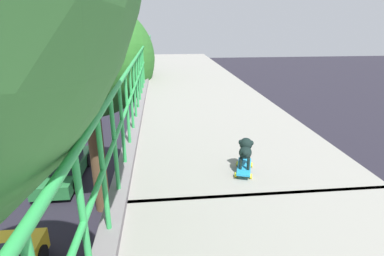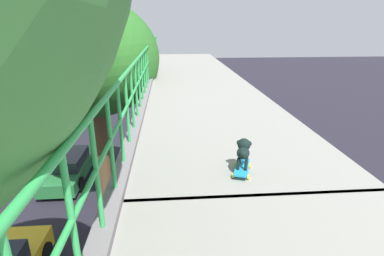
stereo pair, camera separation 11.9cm
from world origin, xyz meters
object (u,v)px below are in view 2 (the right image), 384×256
Objects in this scene: city_bus at (58,92)px; small_dog at (243,150)px; car_green_fifth at (70,166)px; toy_skateboard at (242,168)px.

small_dog is at bearing -64.66° from city_bus.
small_dog reaches higher than city_bus.
small_dog reaches higher than car_green_fifth.
toy_skateboard is at bearing -64.72° from city_bus.
city_bus is 22.72× the size of toy_skateboard.
car_green_fifth is 0.37× the size of city_bus.
toy_skateboard is (5.63, -9.68, 4.63)m from car_green_fifth.
car_green_fifth is 11.18m from city_bus.
city_bus is (-3.86, 10.42, 1.25)m from car_green_fifth.
car_green_fifth is at bearing 120.32° from small_dog.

